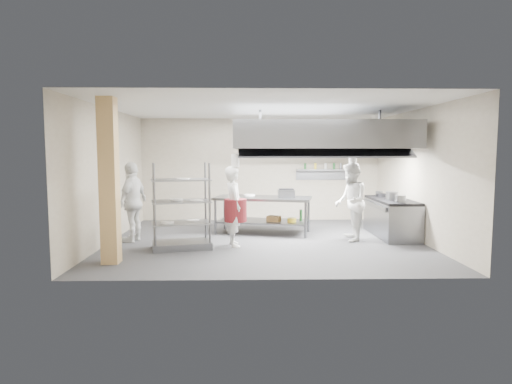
{
  "coord_description": "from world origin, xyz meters",
  "views": [
    {
      "loc": [
        -0.43,
        -9.64,
        2.03
      ],
      "look_at": [
        -0.2,
        0.2,
        1.1
      ],
      "focal_mm": 30.0,
      "sensor_mm": 36.0,
      "label": 1
    }
  ],
  "objects_px": {
    "stockpot": "(392,196)",
    "chef_line": "(351,202)",
    "griddle": "(286,194)",
    "chef_plating": "(133,202)",
    "pass_rack": "(181,206)",
    "chef_head": "(234,206)",
    "island": "(263,215)",
    "cooking_range": "(391,219)"
  },
  "relations": [
    {
      "from": "chef_plating",
      "to": "stockpot",
      "type": "relative_size",
      "value": 6.27
    },
    {
      "from": "pass_rack",
      "to": "griddle",
      "type": "distance_m",
      "value": 2.8
    },
    {
      "from": "pass_rack",
      "to": "chef_head",
      "type": "distance_m",
      "value": 1.11
    },
    {
      "from": "chef_head",
      "to": "griddle",
      "type": "bearing_deg",
      "value": -56.67
    },
    {
      "from": "chef_head",
      "to": "chef_plating",
      "type": "bearing_deg",
      "value": 63.35
    },
    {
      "from": "griddle",
      "to": "chef_head",
      "type": "bearing_deg",
      "value": -134.6
    },
    {
      "from": "chef_line",
      "to": "griddle",
      "type": "distance_m",
      "value": 1.62
    },
    {
      "from": "cooking_range",
      "to": "chef_head",
      "type": "height_order",
      "value": "chef_head"
    },
    {
      "from": "chef_line",
      "to": "stockpot",
      "type": "height_order",
      "value": "chef_line"
    },
    {
      "from": "cooking_range",
      "to": "stockpot",
      "type": "bearing_deg",
      "value": -108.94
    },
    {
      "from": "cooking_range",
      "to": "chef_line",
      "type": "height_order",
      "value": "chef_line"
    },
    {
      "from": "chef_head",
      "to": "chef_plating",
      "type": "relative_size",
      "value": 0.95
    },
    {
      "from": "cooking_range",
      "to": "stockpot",
      "type": "distance_m",
      "value": 0.65
    },
    {
      "from": "island",
      "to": "cooking_range",
      "type": "relative_size",
      "value": 1.19
    },
    {
      "from": "chef_plating",
      "to": "griddle",
      "type": "height_order",
      "value": "chef_plating"
    },
    {
      "from": "pass_rack",
      "to": "chef_plating",
      "type": "relative_size",
      "value": 1.0
    },
    {
      "from": "stockpot",
      "to": "chef_line",
      "type": "bearing_deg",
      "value": -166.02
    },
    {
      "from": "cooking_range",
      "to": "chef_plating",
      "type": "xyz_separation_m",
      "value": [
        -6.08,
        -0.46,
        0.48
      ]
    },
    {
      "from": "pass_rack",
      "to": "griddle",
      "type": "xyz_separation_m",
      "value": [
        2.34,
        1.53,
        0.11
      ]
    },
    {
      "from": "chef_plating",
      "to": "griddle",
      "type": "distance_m",
      "value": 3.63
    },
    {
      "from": "island",
      "to": "stockpot",
      "type": "bearing_deg",
      "value": 0.04
    },
    {
      "from": "chef_plating",
      "to": "stockpot",
      "type": "xyz_separation_m",
      "value": [
        5.99,
        0.19,
        0.1
      ]
    },
    {
      "from": "chef_line",
      "to": "chef_head",
      "type": "bearing_deg",
      "value": -72.07
    },
    {
      "from": "stockpot",
      "to": "chef_head",
      "type": "bearing_deg",
      "value": -168.38
    },
    {
      "from": "griddle",
      "to": "chef_line",
      "type": "bearing_deg",
      "value": -30.83
    },
    {
      "from": "island",
      "to": "chef_head",
      "type": "relative_size",
      "value": 1.38
    },
    {
      "from": "chef_plating",
      "to": "stockpot",
      "type": "distance_m",
      "value": 5.99
    },
    {
      "from": "griddle",
      "to": "island",
      "type": "bearing_deg",
      "value": 164.81
    },
    {
      "from": "island",
      "to": "cooking_range",
      "type": "xyz_separation_m",
      "value": [
        3.1,
        -0.43,
        -0.04
      ]
    },
    {
      "from": "chef_head",
      "to": "stockpot",
      "type": "distance_m",
      "value": 3.77
    },
    {
      "from": "stockpot",
      "to": "griddle",
      "type": "bearing_deg",
      "value": 167.31
    },
    {
      "from": "island",
      "to": "chef_line",
      "type": "relative_size",
      "value": 1.33
    },
    {
      "from": "chef_head",
      "to": "chef_line",
      "type": "relative_size",
      "value": 0.96
    },
    {
      "from": "island",
      "to": "griddle",
      "type": "bearing_deg",
      "value": -1.33
    },
    {
      "from": "pass_rack",
      "to": "cooking_range",
      "type": "relative_size",
      "value": 0.9
    },
    {
      "from": "island",
      "to": "chef_line",
      "type": "bearing_deg",
      "value": -12.79
    },
    {
      "from": "island",
      "to": "chef_plating",
      "type": "bearing_deg",
      "value": -150.36
    },
    {
      "from": "cooking_range",
      "to": "chef_plating",
      "type": "height_order",
      "value": "chef_plating"
    },
    {
      "from": "island",
      "to": "pass_rack",
      "type": "xyz_separation_m",
      "value": [
        -1.77,
        -1.68,
        0.45
      ]
    },
    {
      "from": "cooking_range",
      "to": "chef_plating",
      "type": "distance_m",
      "value": 6.12
    },
    {
      "from": "cooking_range",
      "to": "griddle",
      "type": "xyz_separation_m",
      "value": [
        -2.53,
        0.28,
        0.59
      ]
    },
    {
      "from": "chef_plating",
      "to": "stockpot",
      "type": "height_order",
      "value": "chef_plating"
    }
  ]
}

